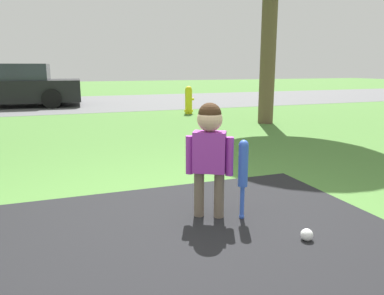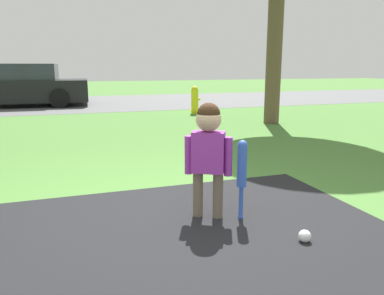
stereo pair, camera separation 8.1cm
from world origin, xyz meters
TOP-DOWN VIEW (x-y plane):
  - ground_plane at (0.00, 0.00)m, footprint 60.00×60.00m
  - street_strip at (0.00, 10.60)m, footprint 40.00×6.00m
  - child at (0.42, 0.13)m, footprint 0.34×0.25m
  - baseball_bat at (0.66, -0.00)m, footprint 0.08×0.08m
  - sports_ball at (0.90, -0.51)m, footprint 0.09×0.09m
  - fire_hydrant at (2.57, 6.63)m, footprint 0.26×0.23m
  - parked_car at (-2.02, 10.24)m, footprint 4.46×2.27m

SIDE VIEW (x-z plane):
  - ground_plane at x=0.00m, z-range 0.00..0.00m
  - street_strip at x=0.00m, z-range 0.00..0.01m
  - sports_ball at x=0.90m, z-range 0.00..0.09m
  - fire_hydrant at x=2.57m, z-range -0.01..0.71m
  - baseball_bat at x=0.66m, z-range 0.10..0.75m
  - parked_car at x=-2.02m, z-range -0.04..1.25m
  - child at x=0.42m, z-range 0.14..1.07m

